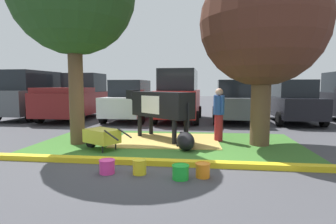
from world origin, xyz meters
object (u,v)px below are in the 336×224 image
at_px(calf_lying, 185,141).
at_px(person_handler, 219,113).
at_px(bucket_orange, 203,170).
at_px(suv_dark_grey, 32,95).
at_px(wheelbarrow, 101,136).
at_px(sedan_blue, 234,101).
at_px(suv_black, 179,95).
at_px(bucket_yellow, 139,166).
at_px(shade_tree_right, 263,24).
at_px(sedan_silver, 292,102).
at_px(pickup_truck_maroon, 78,98).
at_px(bucket_pink, 107,166).
at_px(cow_holstein, 159,105).
at_px(bucket_green, 181,172).
at_px(hatchback_white, 131,101).

bearing_deg(calf_lying, person_handler, 51.17).
distance_m(bucket_orange, suv_dark_grey, 12.44).
xyz_separation_m(wheelbarrow, sedan_blue, (4.21, 6.69, 0.60)).
height_order(person_handler, suv_black, suv_black).
distance_m(person_handler, suv_dark_grey, 10.77).
relative_size(bucket_yellow, suv_dark_grey, 0.06).
height_order(shade_tree_right, suv_dark_grey, shade_tree_right).
distance_m(shade_tree_right, sedan_silver, 6.54).
relative_size(bucket_yellow, pickup_truck_maroon, 0.06).
bearing_deg(bucket_orange, bucket_pink, -179.76).
relative_size(cow_holstein, calf_lying, 1.96).
bearing_deg(wheelbarrow, bucket_green, -41.16).
distance_m(suv_dark_grey, pickup_truck_maroon, 2.53).
distance_m(bucket_orange, suv_black, 8.61).
xyz_separation_m(suv_dark_grey, sedan_silver, (13.27, 0.12, -0.29)).
xyz_separation_m(suv_black, sedan_silver, (5.41, 0.10, -0.29)).
bearing_deg(sedan_blue, bucket_pink, -111.46).
distance_m(pickup_truck_maroon, hatchback_white, 2.91).
xyz_separation_m(shade_tree_right, bucket_pink, (-3.54, -3.08, -3.34)).
xyz_separation_m(bucket_yellow, suv_black, (0.02, 8.42, 1.11)).
bearing_deg(sedan_silver, shade_tree_right, -114.94).
bearing_deg(person_handler, cow_holstein, 176.82).
relative_size(bucket_green, sedan_silver, 0.07).
height_order(bucket_orange, suv_dark_grey, suv_dark_grey).
height_order(calf_lying, sedan_silver, sedan_silver).
height_order(hatchback_white, suv_black, suv_black).
bearing_deg(bucket_orange, cow_holstein, 111.60).
height_order(bucket_green, pickup_truck_maroon, pickup_truck_maroon).
bearing_deg(suv_dark_grey, bucket_pink, -49.55).
distance_m(cow_holstein, pickup_truck_maroon, 7.13).
height_order(bucket_pink, bucket_yellow, bucket_yellow).
relative_size(bucket_yellow, bucket_orange, 1.02).
distance_m(shade_tree_right, person_handler, 2.87).
relative_size(hatchback_white, sedan_blue, 1.00).
xyz_separation_m(bucket_orange, suv_dark_grey, (-9.09, 8.43, 1.12)).
height_order(bucket_orange, sedan_silver, sedan_silver).
relative_size(shade_tree_right, wheelbarrow, 3.50).
distance_m(bucket_yellow, pickup_truck_maroon, 10.07).
height_order(shade_tree_right, sedan_silver, shade_tree_right).
height_order(bucket_green, suv_black, suv_black).
relative_size(bucket_pink, sedan_blue, 0.07).
xyz_separation_m(calf_lying, hatchback_white, (-3.18, 6.05, 0.75)).
distance_m(shade_tree_right, bucket_yellow, 5.35).
bearing_deg(sedan_blue, hatchback_white, -177.52).
height_order(bucket_yellow, bucket_orange, bucket_yellow).
distance_m(cow_holstein, person_handler, 1.91).
relative_size(bucket_orange, sedan_silver, 0.07).
relative_size(shade_tree_right, bucket_green, 16.02).
xyz_separation_m(bucket_green, sedan_silver, (4.60, 8.70, 0.84)).
bearing_deg(sedan_silver, bucket_yellow, -122.52).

